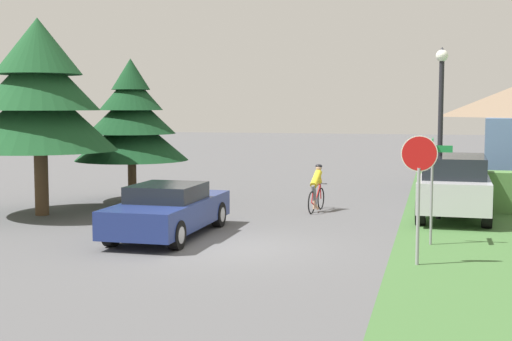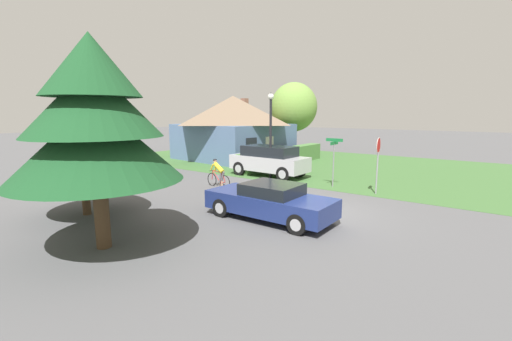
{
  "view_description": "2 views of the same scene",
  "coord_description": "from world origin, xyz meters",
  "px_view_note": "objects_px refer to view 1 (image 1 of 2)",
  "views": [
    {
      "loc": [
        4.67,
        -15.65,
        3.24
      ],
      "look_at": [
        -0.32,
        4.04,
        1.42
      ],
      "focal_mm": 50.0,
      "sensor_mm": 36.0,
      "label": 1
    },
    {
      "loc": [
        -11.63,
        -5.67,
        3.78
      ],
      "look_at": [
        -0.21,
        2.75,
        1.38
      ],
      "focal_mm": 24.0,
      "sensor_mm": 36.0,
      "label": 2
    }
  ],
  "objects_px": {
    "parked_suv_right": "(454,185)",
    "stop_sign": "(419,173)",
    "sedan_left_lane": "(169,210)",
    "conifer_tall_near": "(39,94)",
    "street_name_sign": "(432,171)",
    "conifer_tall_far": "(131,121)",
    "cyclist": "(316,189)",
    "street_lamp": "(441,112)"
  },
  "relations": [
    {
      "from": "street_name_sign",
      "to": "conifer_tall_far",
      "type": "distance_m",
      "value": 11.43
    },
    {
      "from": "street_lamp",
      "to": "conifer_tall_far",
      "type": "height_order",
      "value": "street_lamp"
    },
    {
      "from": "parked_suv_right",
      "to": "street_lamp",
      "type": "relative_size",
      "value": 0.97
    },
    {
      "from": "conifer_tall_near",
      "to": "cyclist",
      "type": "bearing_deg",
      "value": 19.62
    },
    {
      "from": "conifer_tall_near",
      "to": "stop_sign",
      "type": "bearing_deg",
      "value": -20.72
    },
    {
      "from": "cyclist",
      "to": "street_name_sign",
      "type": "xyz_separation_m",
      "value": [
        3.5,
        -4.72,
        1.04
      ]
    },
    {
      "from": "street_lamp",
      "to": "street_name_sign",
      "type": "xyz_separation_m",
      "value": [
        -0.18,
        -4.0,
        -1.35
      ]
    },
    {
      "from": "sedan_left_lane",
      "to": "conifer_tall_near",
      "type": "xyz_separation_m",
      "value": [
        -4.96,
        2.34,
        2.95
      ]
    },
    {
      "from": "cyclist",
      "to": "conifer_tall_near",
      "type": "bearing_deg",
      "value": 116.4
    },
    {
      "from": "parked_suv_right",
      "to": "conifer_tall_near",
      "type": "distance_m",
      "value": 12.5
    },
    {
      "from": "street_lamp",
      "to": "street_name_sign",
      "type": "relative_size",
      "value": 1.97
    },
    {
      "from": "conifer_tall_near",
      "to": "conifer_tall_far",
      "type": "height_order",
      "value": "conifer_tall_near"
    },
    {
      "from": "street_lamp",
      "to": "conifer_tall_far",
      "type": "xyz_separation_m",
      "value": [
        -10.18,
        1.44,
        -0.34
      ]
    },
    {
      "from": "parked_suv_right",
      "to": "stop_sign",
      "type": "height_order",
      "value": "stop_sign"
    },
    {
      "from": "stop_sign",
      "to": "street_lamp",
      "type": "height_order",
      "value": "street_lamp"
    },
    {
      "from": "stop_sign",
      "to": "street_name_sign",
      "type": "bearing_deg",
      "value": -101.5
    },
    {
      "from": "parked_suv_right",
      "to": "conifer_tall_far",
      "type": "height_order",
      "value": "conifer_tall_far"
    },
    {
      "from": "conifer_tall_far",
      "to": "street_name_sign",
      "type": "bearing_deg",
      "value": -28.57
    },
    {
      "from": "parked_suv_right",
      "to": "street_lamp",
      "type": "xyz_separation_m",
      "value": [
        -0.43,
        -0.38,
        2.13
      ]
    },
    {
      "from": "sedan_left_lane",
      "to": "conifer_tall_near",
      "type": "height_order",
      "value": "conifer_tall_near"
    },
    {
      "from": "sedan_left_lane",
      "to": "cyclist",
      "type": "height_order",
      "value": "cyclist"
    },
    {
      "from": "sedan_left_lane",
      "to": "conifer_tall_far",
      "type": "relative_size",
      "value": 0.96
    },
    {
      "from": "conifer_tall_near",
      "to": "sedan_left_lane",
      "type": "bearing_deg",
      "value": -25.29
    },
    {
      "from": "parked_suv_right",
      "to": "cyclist",
      "type": "bearing_deg",
      "value": 86.77
    },
    {
      "from": "sedan_left_lane",
      "to": "conifer_tall_near",
      "type": "relative_size",
      "value": 0.8
    },
    {
      "from": "parked_suv_right",
      "to": "stop_sign",
      "type": "relative_size",
      "value": 1.79
    },
    {
      "from": "cyclist",
      "to": "conifer_tall_near",
      "type": "xyz_separation_m",
      "value": [
        -7.85,
        -2.8,
        2.9
      ]
    },
    {
      "from": "parked_suv_right",
      "to": "street_name_sign",
      "type": "height_order",
      "value": "street_name_sign"
    },
    {
      "from": "sedan_left_lane",
      "to": "street_name_sign",
      "type": "bearing_deg",
      "value": -86.1
    },
    {
      "from": "cyclist",
      "to": "parked_suv_right",
      "type": "xyz_separation_m",
      "value": [
        4.11,
        -0.34,
        0.25
      ]
    },
    {
      "from": "conifer_tall_far",
      "to": "sedan_left_lane",
      "type": "bearing_deg",
      "value": -58.45
    },
    {
      "from": "stop_sign",
      "to": "street_lamp",
      "type": "bearing_deg",
      "value": -99.2
    },
    {
      "from": "cyclist",
      "to": "conifer_tall_near",
      "type": "distance_m",
      "value": 8.82
    },
    {
      "from": "sedan_left_lane",
      "to": "street_name_sign",
      "type": "height_order",
      "value": "street_name_sign"
    },
    {
      "from": "cyclist",
      "to": "conifer_tall_far",
      "type": "bearing_deg",
      "value": 90.38
    },
    {
      "from": "street_lamp",
      "to": "conifer_tall_far",
      "type": "distance_m",
      "value": 10.29
    },
    {
      "from": "stop_sign",
      "to": "conifer_tall_far",
      "type": "relative_size",
      "value": 0.55
    },
    {
      "from": "stop_sign",
      "to": "street_lamp",
      "type": "xyz_separation_m",
      "value": [
        0.43,
        6.28,
        1.2
      ]
    },
    {
      "from": "cyclist",
      "to": "sedan_left_lane",
      "type": "bearing_deg",
      "value": 157.41
    },
    {
      "from": "cyclist",
      "to": "street_name_sign",
      "type": "relative_size",
      "value": 0.69
    },
    {
      "from": "stop_sign",
      "to": "street_name_sign",
      "type": "relative_size",
      "value": 1.06
    },
    {
      "from": "conifer_tall_near",
      "to": "conifer_tall_far",
      "type": "bearing_deg",
      "value": 69.01
    }
  ]
}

